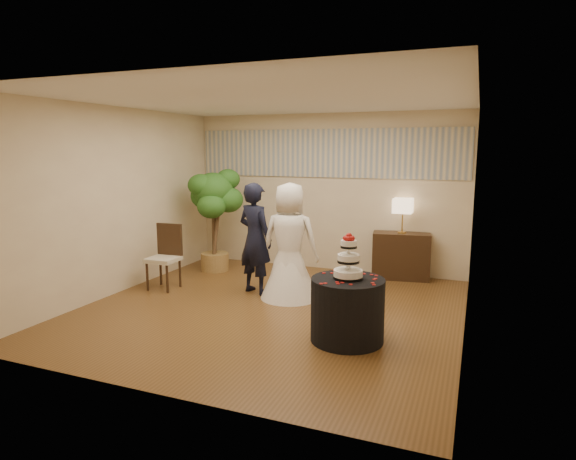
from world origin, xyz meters
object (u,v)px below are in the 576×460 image
at_px(bride, 290,241).
at_px(side_chair, 163,257).
at_px(groom, 255,238).
at_px(table_lamp, 403,216).
at_px(wedding_cake, 348,256).
at_px(ficus_tree, 214,220).
at_px(console, 401,256).
at_px(cake_table, 347,310).

height_order(bride, side_chair, bride).
distance_m(groom, table_lamp, 2.55).
height_order(wedding_cake, ficus_tree, ficus_tree).
relative_size(table_lamp, ficus_tree, 0.31).
relative_size(groom, side_chair, 1.67).
xyz_separation_m(console, side_chair, (-3.36, -2.00, 0.11)).
bearing_deg(wedding_cake, cake_table, 0.00).
relative_size(ficus_tree, side_chair, 1.84).
relative_size(groom, ficus_tree, 0.90).
distance_m(groom, side_chair, 1.51).
distance_m(cake_table, console, 2.96).
xyz_separation_m(table_lamp, side_chair, (-3.36, -2.00, -0.57)).
relative_size(console, side_chair, 0.93).
xyz_separation_m(wedding_cake, console, (0.16, 2.96, -0.60)).
xyz_separation_m(console, ficus_tree, (-3.21, -0.68, 0.54)).
bearing_deg(groom, bride, -166.21).
bearing_deg(wedding_cake, side_chair, 163.34).
xyz_separation_m(groom, side_chair, (-1.43, -0.35, -0.34)).
bearing_deg(ficus_tree, cake_table, -36.72).
distance_m(console, table_lamp, 0.68).
bearing_deg(groom, cake_table, 162.25).
bearing_deg(groom, console, -121.01).
relative_size(bride, table_lamp, 2.94).
relative_size(groom, table_lamp, 2.91).
relative_size(wedding_cake, table_lamp, 0.90).
bearing_deg(table_lamp, ficus_tree, -168.08).
distance_m(bride, cake_table, 1.81).
bearing_deg(table_lamp, groom, -139.65).
bearing_deg(bride, groom, -9.86).
xyz_separation_m(groom, wedding_cake, (1.78, -1.31, 0.15)).
bearing_deg(ficus_tree, table_lamp, 11.92).
bearing_deg(ficus_tree, bride, -28.72).
xyz_separation_m(bride, side_chair, (-2.01, -0.30, -0.35)).
height_order(groom, console, groom).
bearing_deg(bride, ficus_tree, -33.72).
height_order(console, ficus_tree, ficus_tree).
distance_m(bride, table_lamp, 2.18).
bearing_deg(console, wedding_cake, -101.69).
bearing_deg(console, side_chair, -157.94).
relative_size(bride, ficus_tree, 0.91).
relative_size(console, ficus_tree, 0.51).
bearing_deg(side_chair, bride, 6.47).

